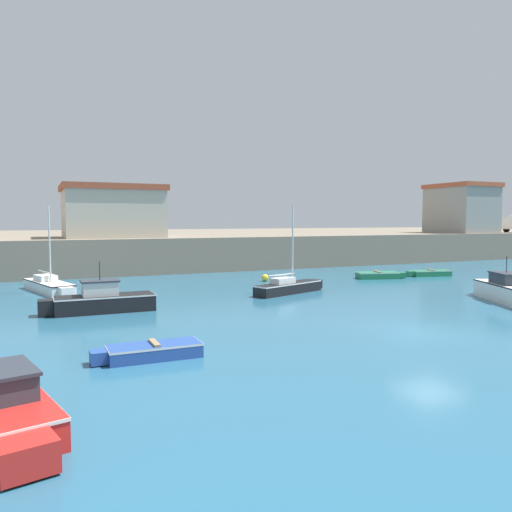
{
  "coord_description": "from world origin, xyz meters",
  "views": [
    {
      "loc": [
        -14.5,
        -15.17,
        4.52
      ],
      "look_at": [
        -0.25,
        16.55,
        2.0
      ],
      "focal_mm": 35.0,
      "sensor_mm": 36.0,
      "label": 1
    }
  ],
  "objects_px": {
    "motorboat_white_2": "(507,291)",
    "dinghy_blue_4": "(151,351)",
    "sailboat_white_6": "(49,285)",
    "harbor_shed_far_end": "(461,208)",
    "harbor_shed_near_wharf": "(113,211)",
    "motorboat_black_7": "(101,300)",
    "dinghy_green_1": "(379,275)",
    "sailboat_black_3": "(289,286)",
    "dinghy_green_8": "(430,273)",
    "mooring_buoy": "(265,278)"
  },
  "relations": [
    {
      "from": "motorboat_black_7",
      "to": "sailboat_white_6",
      "type": "bearing_deg",
      "value": 104.18
    },
    {
      "from": "dinghy_green_8",
      "to": "sailboat_black_3",
      "type": "bearing_deg",
      "value": -166.0
    },
    {
      "from": "harbor_shed_near_wharf",
      "to": "motorboat_black_7",
      "type": "bearing_deg",
      "value": -99.89
    },
    {
      "from": "dinghy_green_1",
      "to": "sailboat_white_6",
      "type": "distance_m",
      "value": 23.67
    },
    {
      "from": "dinghy_green_8",
      "to": "dinghy_blue_4",
      "type": "bearing_deg",
      "value": -150.26
    },
    {
      "from": "dinghy_blue_4",
      "to": "motorboat_black_7",
      "type": "relative_size",
      "value": 0.65
    },
    {
      "from": "motorboat_white_2",
      "to": "dinghy_green_8",
      "type": "xyz_separation_m",
      "value": [
        5.3,
        11.43,
        -0.36
      ]
    },
    {
      "from": "sailboat_white_6",
      "to": "harbor_shed_far_end",
      "type": "relative_size",
      "value": 0.89
    },
    {
      "from": "dinghy_green_8",
      "to": "mooring_buoy",
      "type": "relative_size",
      "value": 6.97
    },
    {
      "from": "motorboat_white_2",
      "to": "motorboat_black_7",
      "type": "bearing_deg",
      "value": 163.97
    },
    {
      "from": "dinghy_blue_4",
      "to": "dinghy_green_1",
      "type": "bearing_deg",
      "value": 35.69
    },
    {
      "from": "dinghy_blue_4",
      "to": "mooring_buoy",
      "type": "bearing_deg",
      "value": 54.54
    },
    {
      "from": "dinghy_green_1",
      "to": "sailboat_black_3",
      "type": "bearing_deg",
      "value": -158.0
    },
    {
      "from": "motorboat_white_2",
      "to": "dinghy_blue_4",
      "type": "bearing_deg",
      "value": -170.93
    },
    {
      "from": "motorboat_white_2",
      "to": "harbor_shed_near_wharf",
      "type": "xyz_separation_m",
      "value": [
        -17.35,
        26.03,
        4.66
      ]
    },
    {
      "from": "dinghy_green_8",
      "to": "harbor_shed_near_wharf",
      "type": "distance_m",
      "value": 27.41
    },
    {
      "from": "dinghy_blue_4",
      "to": "sailboat_white_6",
      "type": "relative_size",
      "value": 0.56
    },
    {
      "from": "dinghy_green_1",
      "to": "sailboat_white_6",
      "type": "xyz_separation_m",
      "value": [
        -23.52,
        2.65,
        0.14
      ]
    },
    {
      "from": "sailboat_black_3",
      "to": "dinghy_green_8",
      "type": "relative_size",
      "value": 1.5
    },
    {
      "from": "motorboat_black_7",
      "to": "mooring_buoy",
      "type": "bearing_deg",
      "value": 31.87
    },
    {
      "from": "mooring_buoy",
      "to": "dinghy_green_1",
      "type": "bearing_deg",
      "value": -12.8
    },
    {
      "from": "sailboat_black_3",
      "to": "motorboat_white_2",
      "type": "bearing_deg",
      "value": -39.24
    },
    {
      "from": "motorboat_black_7",
      "to": "harbor_shed_near_wharf",
      "type": "height_order",
      "value": "harbor_shed_near_wharf"
    },
    {
      "from": "sailboat_white_6",
      "to": "mooring_buoy",
      "type": "height_order",
      "value": "sailboat_white_6"
    },
    {
      "from": "motorboat_black_7",
      "to": "dinghy_green_8",
      "type": "distance_m",
      "value": 26.7
    },
    {
      "from": "dinghy_green_1",
      "to": "dinghy_green_8",
      "type": "distance_m",
      "value": 4.77
    },
    {
      "from": "motorboat_white_2",
      "to": "mooring_buoy",
      "type": "xyz_separation_m",
      "value": [
        -8.27,
        13.8,
        -0.36
      ]
    },
    {
      "from": "dinghy_green_1",
      "to": "dinghy_green_8",
      "type": "relative_size",
      "value": 1.05
    },
    {
      "from": "mooring_buoy",
      "to": "harbor_shed_far_end",
      "type": "height_order",
      "value": "harbor_shed_far_end"
    },
    {
      "from": "dinghy_blue_4",
      "to": "harbor_shed_near_wharf",
      "type": "relative_size",
      "value": 0.41
    },
    {
      "from": "dinghy_green_8",
      "to": "harbor_shed_far_end",
      "type": "bearing_deg",
      "value": 37.83
    },
    {
      "from": "motorboat_white_2",
      "to": "mooring_buoy",
      "type": "bearing_deg",
      "value": 120.92
    },
    {
      "from": "dinghy_green_1",
      "to": "harbor_shed_near_wharf",
      "type": "distance_m",
      "value": 23.4
    },
    {
      "from": "dinghy_blue_4",
      "to": "sailboat_black_3",
      "type": "bearing_deg",
      "value": 45.19
    },
    {
      "from": "dinghy_blue_4",
      "to": "harbor_shed_near_wharf",
      "type": "distance_m",
      "value": 29.88
    },
    {
      "from": "harbor_shed_far_end",
      "to": "sailboat_black_3",
      "type": "bearing_deg",
      "value": -151.9
    },
    {
      "from": "dinghy_blue_4",
      "to": "mooring_buoy",
      "type": "relative_size",
      "value": 6.64
    },
    {
      "from": "motorboat_white_2",
      "to": "motorboat_black_7",
      "type": "xyz_separation_m",
      "value": [
        -20.84,
        5.99,
        -0.05
      ]
    },
    {
      "from": "dinghy_green_8",
      "to": "harbor_shed_far_end",
      "type": "xyz_separation_m",
      "value": [
        17.36,
        13.48,
        5.65
      ]
    },
    {
      "from": "dinghy_green_1",
      "to": "dinghy_blue_4",
      "type": "relative_size",
      "value": 1.1
    },
    {
      "from": "mooring_buoy",
      "to": "motorboat_white_2",
      "type": "bearing_deg",
      "value": -59.08
    },
    {
      "from": "motorboat_white_2",
      "to": "motorboat_black_7",
      "type": "distance_m",
      "value": 21.68
    },
    {
      "from": "mooring_buoy",
      "to": "harbor_shed_near_wharf",
      "type": "distance_m",
      "value": 16.04
    },
    {
      "from": "motorboat_black_7",
      "to": "sailboat_black_3",
      "type": "bearing_deg",
      "value": 8.82
    },
    {
      "from": "sailboat_white_6",
      "to": "motorboat_black_7",
      "type": "distance_m",
      "value": 8.73
    },
    {
      "from": "dinghy_green_1",
      "to": "sailboat_black_3",
      "type": "height_order",
      "value": "sailboat_black_3"
    },
    {
      "from": "sailboat_black_3",
      "to": "dinghy_green_8",
      "type": "xyz_separation_m",
      "value": [
        14.79,
        3.69,
        -0.16
      ]
    },
    {
      "from": "harbor_shed_far_end",
      "to": "dinghy_green_1",
      "type": "bearing_deg",
      "value": -149.33
    },
    {
      "from": "dinghy_green_1",
      "to": "motorboat_black_7",
      "type": "xyz_separation_m",
      "value": [
        -21.39,
        -5.81,
        0.3
      ]
    },
    {
      "from": "motorboat_white_2",
      "to": "dinghy_blue_4",
      "type": "height_order",
      "value": "motorboat_white_2"
    }
  ]
}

